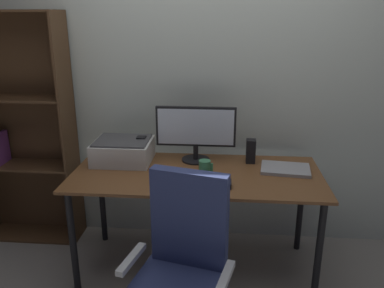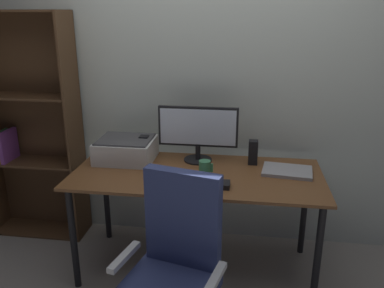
{
  "view_description": "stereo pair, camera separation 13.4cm",
  "coord_description": "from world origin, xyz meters",
  "px_view_note": "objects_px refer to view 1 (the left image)",
  "views": [
    {
      "loc": [
        0.17,
        -2.4,
        1.75
      ],
      "look_at": [
        -0.03,
        -0.05,
        0.96
      ],
      "focal_mm": 36.69,
      "sensor_mm": 36.0,
      "label": 1
    },
    {
      "loc": [
        0.31,
        -2.38,
        1.75
      ],
      "look_at": [
        -0.03,
        -0.05,
        0.96
      ],
      "focal_mm": 36.69,
      "sensor_mm": 36.0,
      "label": 2
    }
  ],
  "objects_px": {
    "speaker_right": "(251,151)",
    "mouse": "(227,184)",
    "speaker_left": "(142,148)",
    "bookshelf": "(20,133)",
    "office_chair": "(181,282)",
    "printer": "(123,151)",
    "coffee_mug": "(205,168)",
    "laptop": "(285,169)",
    "monitor": "(196,130)",
    "keyboard": "(192,183)",
    "desk": "(196,184)"
  },
  "relations": [
    {
      "from": "mouse",
      "to": "coffee_mug",
      "type": "relative_size",
      "value": 0.95
    },
    {
      "from": "laptop",
      "to": "printer",
      "type": "relative_size",
      "value": 0.8
    },
    {
      "from": "bookshelf",
      "to": "office_chair",
      "type": "bearing_deg",
      "value": -39.53
    },
    {
      "from": "keyboard",
      "to": "laptop",
      "type": "height_order",
      "value": "laptop"
    },
    {
      "from": "desk",
      "to": "speaker_left",
      "type": "distance_m",
      "value": 0.49
    },
    {
      "from": "laptop",
      "to": "office_chair",
      "type": "bearing_deg",
      "value": -118.89
    },
    {
      "from": "keyboard",
      "to": "printer",
      "type": "height_order",
      "value": "printer"
    },
    {
      "from": "speaker_left",
      "to": "office_chair",
      "type": "xyz_separation_m",
      "value": [
        0.39,
        -0.98,
        -0.37
      ]
    },
    {
      "from": "keyboard",
      "to": "mouse",
      "type": "bearing_deg",
      "value": -5.78
    },
    {
      "from": "desk",
      "to": "office_chair",
      "type": "relative_size",
      "value": 1.63
    },
    {
      "from": "speaker_left",
      "to": "speaker_right",
      "type": "distance_m",
      "value": 0.78
    },
    {
      "from": "laptop",
      "to": "bookshelf",
      "type": "xyz_separation_m",
      "value": [
        -1.98,
        0.28,
        0.11
      ]
    },
    {
      "from": "mouse",
      "to": "speaker_right",
      "type": "distance_m",
      "value": 0.46
    },
    {
      "from": "coffee_mug",
      "to": "speaker_left",
      "type": "height_order",
      "value": "speaker_left"
    },
    {
      "from": "desk",
      "to": "mouse",
      "type": "bearing_deg",
      "value": -45.23
    },
    {
      "from": "speaker_right",
      "to": "printer",
      "type": "distance_m",
      "value": 0.9
    },
    {
      "from": "keyboard",
      "to": "speaker_left",
      "type": "relative_size",
      "value": 1.71
    },
    {
      "from": "desk",
      "to": "laptop",
      "type": "distance_m",
      "value": 0.61
    },
    {
      "from": "coffee_mug",
      "to": "laptop",
      "type": "relative_size",
      "value": 0.32
    },
    {
      "from": "monitor",
      "to": "speaker_left",
      "type": "bearing_deg",
      "value": -178.83
    },
    {
      "from": "monitor",
      "to": "coffee_mug",
      "type": "distance_m",
      "value": 0.33
    },
    {
      "from": "office_chair",
      "to": "bookshelf",
      "type": "bearing_deg",
      "value": 154.38
    },
    {
      "from": "desk",
      "to": "speaker_right",
      "type": "distance_m",
      "value": 0.46
    },
    {
      "from": "speaker_left",
      "to": "printer",
      "type": "bearing_deg",
      "value": -158.01
    },
    {
      "from": "speaker_right",
      "to": "mouse",
      "type": "bearing_deg",
      "value": -111.49
    },
    {
      "from": "coffee_mug",
      "to": "laptop",
      "type": "distance_m",
      "value": 0.55
    },
    {
      "from": "keyboard",
      "to": "office_chair",
      "type": "xyz_separation_m",
      "value": [
        -0.01,
        -0.58,
        -0.29
      ]
    },
    {
      "from": "printer",
      "to": "desk",
      "type": "bearing_deg",
      "value": -17.44
    },
    {
      "from": "speaker_left",
      "to": "bookshelf",
      "type": "height_order",
      "value": "bookshelf"
    },
    {
      "from": "mouse",
      "to": "laptop",
      "type": "bearing_deg",
      "value": 36.8
    },
    {
      "from": "monitor",
      "to": "speaker_left",
      "type": "distance_m",
      "value": 0.41
    },
    {
      "from": "mouse",
      "to": "printer",
      "type": "xyz_separation_m",
      "value": [
        -0.73,
        0.37,
        0.06
      ]
    },
    {
      "from": "desk",
      "to": "printer",
      "type": "distance_m",
      "value": 0.58
    },
    {
      "from": "coffee_mug",
      "to": "printer",
      "type": "xyz_separation_m",
      "value": [
        -0.59,
        0.2,
        0.03
      ]
    },
    {
      "from": "speaker_right",
      "to": "printer",
      "type": "xyz_separation_m",
      "value": [
        -0.9,
        -0.05,
        -0.0
      ]
    },
    {
      "from": "printer",
      "to": "bookshelf",
      "type": "height_order",
      "value": "bookshelf"
    },
    {
      "from": "printer",
      "to": "speaker_left",
      "type": "bearing_deg",
      "value": 21.99
    },
    {
      "from": "monitor",
      "to": "printer",
      "type": "distance_m",
      "value": 0.54
    },
    {
      "from": "desk",
      "to": "printer",
      "type": "height_order",
      "value": "printer"
    },
    {
      "from": "mouse",
      "to": "speaker_left",
      "type": "relative_size",
      "value": 0.56
    },
    {
      "from": "office_chair",
      "to": "bookshelf",
      "type": "relative_size",
      "value": 0.57
    },
    {
      "from": "keyboard",
      "to": "office_chair",
      "type": "bearing_deg",
      "value": -91.54
    },
    {
      "from": "monitor",
      "to": "desk",
      "type": "bearing_deg",
      "value": -84.25
    },
    {
      "from": "mouse",
      "to": "bookshelf",
      "type": "distance_m",
      "value": 1.69
    },
    {
      "from": "monitor",
      "to": "keyboard",
      "type": "height_order",
      "value": "monitor"
    },
    {
      "from": "bookshelf",
      "to": "mouse",
      "type": "bearing_deg",
      "value": -19.69
    },
    {
      "from": "monitor",
      "to": "laptop",
      "type": "xyz_separation_m",
      "value": [
        0.62,
        -0.14,
        -0.22
      ]
    },
    {
      "from": "speaker_right",
      "to": "keyboard",
      "type": "bearing_deg",
      "value": -133.43
    },
    {
      "from": "mouse",
      "to": "speaker_left",
      "type": "distance_m",
      "value": 0.74
    },
    {
      "from": "coffee_mug",
      "to": "laptop",
      "type": "bearing_deg",
      "value": 13.07
    }
  ]
}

